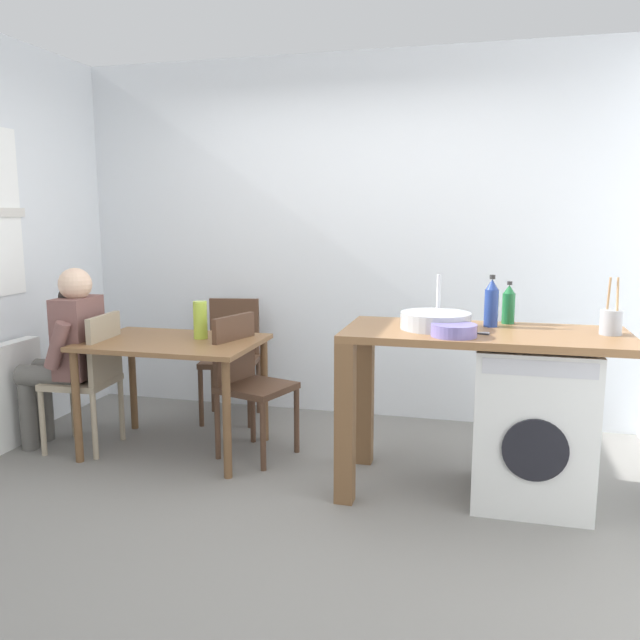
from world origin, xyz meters
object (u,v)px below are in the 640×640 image
at_px(mixing_bowl, 454,329).
at_px(vase, 200,320).
at_px(washing_machine, 531,423).
at_px(chair_opposite, 248,377).
at_px(utensil_crock, 611,321).
at_px(chair_spare_by_wall, 232,352).
at_px(seated_person, 67,348).
at_px(bottle_squat_brown, 509,305).
at_px(chair_person_seat, 91,374).
at_px(bottle_tall_green, 491,303).
at_px(dining_table, 173,355).

relative_size(mixing_bowl, vase, 0.96).
bearing_deg(mixing_bowl, washing_machine, 25.35).
bearing_deg(chair_opposite, utensil_crock, 102.21).
height_order(chair_spare_by_wall, seated_person, seated_person).
height_order(seated_person, bottle_squat_brown, seated_person).
distance_m(chair_spare_by_wall, vase, 0.76).
relative_size(washing_machine, bottle_squat_brown, 3.56).
distance_m(chair_person_seat, bottle_tall_green, 2.57).
relative_size(dining_table, utensil_crock, 3.67).
bearing_deg(utensil_crock, chair_opposite, 174.45).
relative_size(chair_opposite, bottle_tall_green, 3.12).
distance_m(mixing_bowl, utensil_crock, 0.82).
relative_size(utensil_crock, vase, 1.23).
height_order(dining_table, chair_spare_by_wall, chair_spare_by_wall).
relative_size(seated_person, bottle_squat_brown, 4.96).
bearing_deg(dining_table, vase, 33.69).
distance_m(dining_table, seated_person, 0.71).
height_order(chair_spare_by_wall, bottle_squat_brown, bottle_squat_brown).
distance_m(bottle_tall_green, utensil_crock, 0.61).
distance_m(chair_spare_by_wall, mixing_bowl, 2.10).
bearing_deg(vase, bottle_squat_brown, -0.13).
xyz_separation_m(chair_opposite, chair_spare_by_wall, (-0.39, 0.70, 0.00)).
height_order(chair_person_seat, chair_opposite, same).
height_order(chair_spare_by_wall, vase, vase).
xyz_separation_m(chair_person_seat, washing_machine, (2.74, -0.09, -0.08)).
bearing_deg(chair_spare_by_wall, utensil_crock, 150.51).
height_order(seated_person, bottle_tall_green, bottle_tall_green).
xyz_separation_m(dining_table, chair_opposite, (0.48, 0.07, -0.14)).
distance_m(chair_opposite, chair_spare_by_wall, 0.80).
relative_size(chair_person_seat, utensil_crock, 3.00).
bearing_deg(utensil_crock, chair_person_seat, 179.34).
height_order(chair_person_seat, mixing_bowl, mixing_bowl).
relative_size(chair_opposite, bottle_squat_brown, 3.72).
relative_size(chair_spare_by_wall, bottle_squat_brown, 3.72).
relative_size(chair_opposite, seated_person, 0.75).
xyz_separation_m(bottle_tall_green, vase, (-1.81, 0.13, -0.19)).
distance_m(bottle_squat_brown, vase, 1.92).
height_order(dining_table, mixing_bowl, mixing_bowl).
bearing_deg(washing_machine, utensil_crock, 8.10).
height_order(chair_opposite, bottle_squat_brown, bottle_squat_brown).
xyz_separation_m(mixing_bowl, utensil_crock, (0.78, 0.25, 0.03)).
height_order(dining_table, utensil_crock, utensil_crock).
height_order(chair_person_seat, utensil_crock, utensil_crock).
xyz_separation_m(washing_machine, bottle_squat_brown, (-0.14, 0.28, 0.60)).
distance_m(chair_person_seat, seated_person, 0.23).
height_order(chair_opposite, utensil_crock, utensil_crock).
xyz_separation_m(dining_table, bottle_tall_green, (1.96, -0.03, 0.41)).
bearing_deg(chair_person_seat, bottle_squat_brown, -90.14).
bearing_deg(washing_machine, dining_table, 175.25).
distance_m(seated_person, bottle_squat_brown, 2.80).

